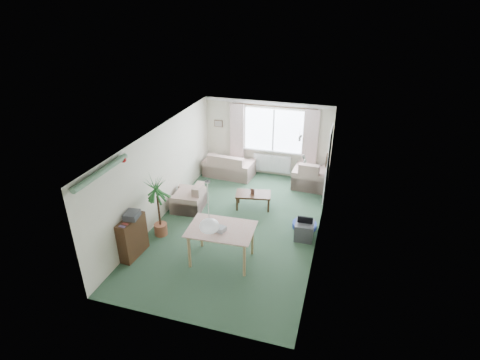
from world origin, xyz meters
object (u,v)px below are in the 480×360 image
(armchair_corner, at_px, (310,173))
(pet_bed, at_px, (304,225))
(coffee_table, at_px, (253,200))
(houseplant, at_px, (158,207))
(sofa, at_px, (229,164))
(bookshelf, at_px, (133,237))
(dining_table, at_px, (222,245))
(armchair_left, at_px, (188,196))
(tv_cube, at_px, (304,230))

(armchair_corner, relative_size, pet_bed, 1.60)
(coffee_table, relative_size, houseplant, 0.60)
(houseplant, bearing_deg, coffee_table, 46.37)
(sofa, relative_size, bookshelf, 1.65)
(pet_bed, bearing_deg, dining_table, -130.31)
(houseplant, relative_size, pet_bed, 2.58)
(sofa, distance_m, armchair_left, 2.34)
(coffee_table, xyz_separation_m, bookshelf, (-2.00, -2.79, 0.26))
(sofa, bearing_deg, dining_table, 110.27)
(armchair_left, xyz_separation_m, dining_table, (1.60, -1.84, 0.03))
(sofa, relative_size, armchair_left, 1.86)
(houseplant, distance_m, dining_table, 1.86)
(tv_cube, bearing_deg, coffee_table, 143.87)
(coffee_table, bearing_deg, houseplant, -133.63)
(houseplant, bearing_deg, armchair_corner, 49.12)
(armchair_corner, distance_m, pet_bed, 2.33)
(tv_cube, bearing_deg, armchair_corner, 93.05)
(coffee_table, relative_size, tv_cube, 2.00)
(armchair_left, distance_m, pet_bed, 3.17)
(bookshelf, height_order, houseplant, houseplant)
(armchair_corner, height_order, armchair_left, armchair_corner)
(coffee_table, xyz_separation_m, houseplant, (-1.81, -1.90, 0.57))
(armchair_corner, relative_size, houseplant, 0.62)
(bookshelf, distance_m, houseplant, 0.96)
(sofa, distance_m, armchair_corner, 2.58)
(armchair_corner, distance_m, tv_cube, 2.79)
(houseplant, distance_m, tv_cube, 3.50)
(coffee_table, bearing_deg, armchair_left, -160.90)
(bookshelf, distance_m, dining_table, 1.97)
(houseplant, bearing_deg, dining_table, -16.34)
(armchair_left, height_order, tv_cube, armchair_left)
(armchair_left, bearing_deg, armchair_corner, 123.31)
(pet_bed, bearing_deg, armchair_corner, 94.37)
(sofa, distance_m, dining_table, 4.32)
(armchair_corner, bearing_deg, dining_table, 74.29)
(sofa, bearing_deg, tv_cube, 139.26)
(sofa, distance_m, coffee_table, 2.15)
(houseplant, xyz_separation_m, pet_bed, (3.30, 1.32, -0.72))
(dining_table, xyz_separation_m, pet_bed, (1.55, 1.83, -0.34))
(armchair_left, height_order, coffee_table, armchair_left)
(armchair_left, distance_m, houseplant, 1.39)
(dining_table, bearing_deg, houseplant, 163.66)
(armchair_left, bearing_deg, houseplant, -10.67)
(tv_cube, bearing_deg, dining_table, -141.44)
(armchair_left, bearing_deg, pet_bed, 85.71)
(pet_bed, bearing_deg, houseplant, -158.19)
(houseplant, bearing_deg, pet_bed, 21.81)
(armchair_left, xyz_separation_m, coffee_table, (1.66, 0.58, -0.16))
(dining_table, bearing_deg, sofa, 106.08)
(armchair_left, bearing_deg, bookshelf, -12.94)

